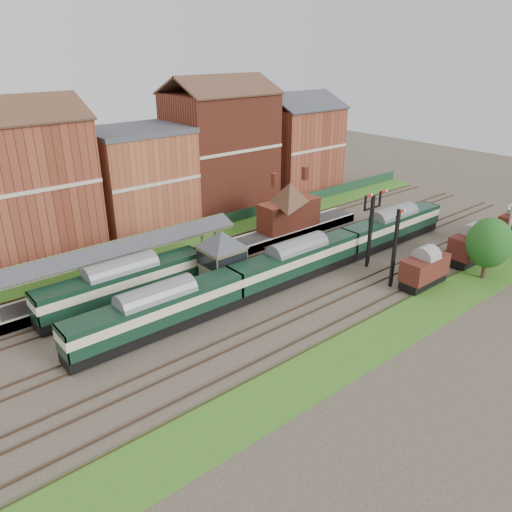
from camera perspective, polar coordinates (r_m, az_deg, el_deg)
ground at (r=48.62m, az=1.34°, el=-4.02°), size 160.00×160.00×0.00m
grass_back at (r=60.45m, az=-8.70°, el=1.39°), size 90.00×4.50×0.06m
grass_front at (r=41.59m, az=12.46°, el=-9.72°), size 90.00×5.00×0.06m
fence at (r=61.81m, az=-9.72°, el=2.54°), size 90.00×0.12×1.50m
platform at (r=52.98m, az=-9.74°, el=-1.37°), size 55.00×3.40×1.00m
signal_box at (r=47.85m, az=-3.89°, el=-0.31°), size 5.40×5.40×6.00m
brick_hut at (r=53.33m, az=3.10°, el=-0.06°), size 3.20×2.64×2.94m
station_building at (r=61.32m, az=3.83°, el=5.83°), size 8.10×8.10×5.90m
canopy at (r=48.97m, az=-16.07°, el=1.12°), size 26.00×3.89×4.08m
semaphore_bracket at (r=53.45m, az=12.96°, el=3.37°), size 3.60×0.25×8.18m
semaphore_siding at (r=49.65m, az=15.56°, el=0.96°), size 1.23×0.25×8.00m
yard_lamp at (r=59.49m, az=26.94°, el=2.76°), size 2.60×0.22×7.00m
town_backdrop at (r=65.83m, az=-13.40°, el=9.23°), size 69.00×10.00×16.00m
dmu_train at (r=50.10m, az=4.71°, el=-0.51°), size 47.56×2.51×3.65m
platform_railcar at (r=46.88m, az=-15.00°, el=-3.01°), size 15.95×2.52×3.67m
goods_van_a at (r=51.53m, az=18.69°, el=-1.39°), size 5.34×2.31×3.24m
goods_van_b at (r=58.84m, az=23.37°, el=1.09°), size 5.71×2.47×3.46m
tree_far at (r=54.79m, az=25.11°, el=1.36°), size 4.42×4.42×6.44m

